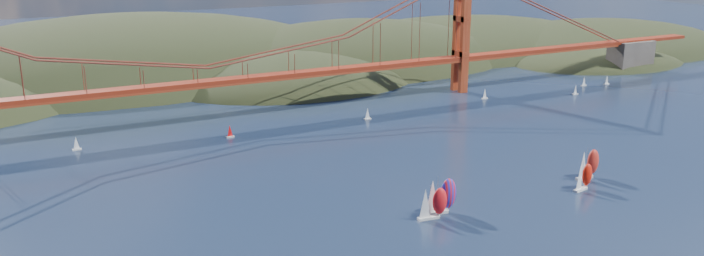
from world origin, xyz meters
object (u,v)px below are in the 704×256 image
at_px(racer_2, 588,164).
at_px(racer_1, 583,177).
at_px(racer_0, 432,203).
at_px(racer_rwb, 440,195).

bearing_deg(racer_2, racer_1, -147.94).
bearing_deg(racer_0, racer_rwb, 34.88).
bearing_deg(racer_2, racer_0, 178.23).
height_order(racer_1, racer_2, racer_2).
height_order(racer_0, racer_2, racer_2).
xyz_separation_m(racer_0, racer_2, (58.95, 3.94, 0.29)).
bearing_deg(racer_rwb, racer_0, -147.39).
bearing_deg(racer_1, racer_2, 25.27).
distance_m(racer_2, racer_rwb, 55.14).
xyz_separation_m(racer_1, racer_rwb, (-46.53, 4.74, 1.00)).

